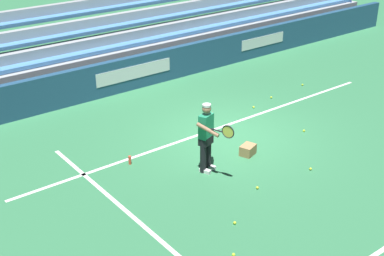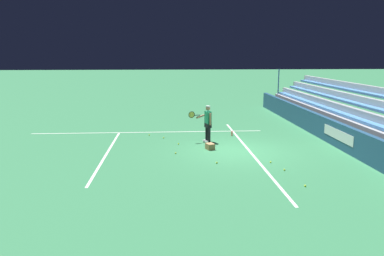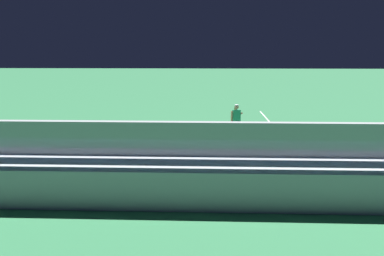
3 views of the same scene
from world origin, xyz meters
TOP-DOWN VIEW (x-y plane):
  - ground_plane at (0.00, 0.00)m, footprint 160.00×160.00m
  - court_baseline_white at (0.00, -0.50)m, footprint 12.00×0.10m
  - back_wall_sponsor_board at (-0.01, -4.56)m, footprint 26.12×0.25m
  - bleacher_stand at (0.00, -6.39)m, footprint 24.81×2.40m
  - tennis_player at (1.69, 1.12)m, footprint 0.58×1.07m
  - ball_box_cardboard at (0.35, 1.14)m, footprint 0.48×0.41m
  - tennis_ball_midcourt at (-1.78, 1.13)m, footprint 0.07×0.07m
  - tennis_ball_near_player at (-4.45, -1.30)m, footprint 0.07×0.07m
  - tennis_ball_toward_net at (-1.83, -0.92)m, footprint 0.07×0.07m
  - tennis_ball_stray_back at (-2.81, -1.15)m, footprint 0.07×0.07m
  - tennis_ball_by_box at (-0.30, 2.65)m, footprint 0.07×0.07m
  - tennis_ball_on_baseline at (2.61, 3.17)m, footprint 0.07×0.07m
  - tennis_ball_far_left at (3.30, 3.90)m, footprint 0.07×0.07m
  - tennis_ball_far_right at (1.31, 2.48)m, footprint 0.07×0.07m
  - water_bottle at (2.97, -0.26)m, footprint 0.07×0.07m

SIDE VIEW (x-z plane):
  - ground_plane at x=0.00m, z-range 0.00..0.00m
  - court_baseline_white at x=0.00m, z-range 0.00..0.01m
  - tennis_ball_midcourt at x=-1.78m, z-range 0.00..0.07m
  - tennis_ball_near_player at x=-4.45m, z-range 0.00..0.07m
  - tennis_ball_toward_net at x=-1.83m, z-range 0.00..0.07m
  - tennis_ball_stray_back at x=-2.81m, z-range 0.00..0.07m
  - tennis_ball_by_box at x=-0.30m, z-range 0.00..0.07m
  - tennis_ball_on_baseline at x=2.61m, z-range 0.00..0.07m
  - tennis_ball_far_left at x=3.30m, z-range 0.00..0.07m
  - tennis_ball_far_right at x=1.31m, z-range 0.00..0.07m
  - water_bottle at x=2.97m, z-range 0.00..0.22m
  - ball_box_cardboard at x=0.35m, z-range 0.00..0.26m
  - back_wall_sponsor_board at x=-0.01m, z-range 0.00..1.10m
  - bleacher_stand at x=0.00m, z-range -0.75..2.20m
  - tennis_player at x=1.69m, z-range 0.04..1.75m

